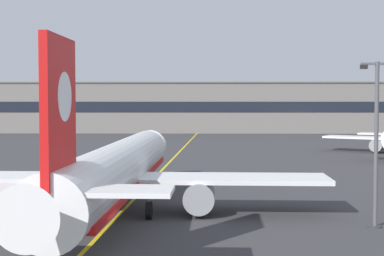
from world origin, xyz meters
name	(u,v)px	position (x,y,z in m)	size (l,w,h in m)	color
taxiway_centreline	(151,181)	(0.00, 30.00, 0.00)	(0.30, 180.00, 0.01)	yellow
airliner_foreground	(118,170)	(-1.02, 12.26, 3.37)	(32.14, 41.48, 11.65)	white
apron_lamp_post	(376,141)	(17.10, 7.93, 5.89)	(2.24, 0.90, 11.20)	#515156
safety_cone_by_nose_gear	(150,181)	(0.00, 28.52, 0.26)	(0.44, 0.44, 0.55)	orange
terminal_building	(187,107)	(1.64, 125.34, 6.83)	(144.79, 12.40, 13.65)	slate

